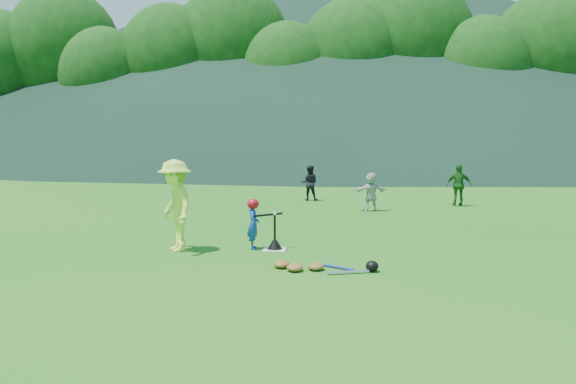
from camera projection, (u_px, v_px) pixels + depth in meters
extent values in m
plane|color=#176316|center=(275.00, 250.00, 11.22)|extent=(120.00, 120.00, 0.00)
cube|color=silver|center=(275.00, 249.00, 11.21)|extent=(0.45, 0.45, 0.02)
sphere|color=white|center=(275.00, 213.00, 11.14)|extent=(0.08, 0.08, 0.08)
imported|color=#163E99|center=(253.00, 225.00, 11.26)|extent=(0.31, 0.41, 1.00)
imported|color=#D3F849|center=(175.00, 206.00, 11.04)|extent=(1.22, 1.35, 1.81)
imported|color=black|center=(309.00, 183.00, 19.30)|extent=(0.60, 0.48, 1.21)
imported|color=#1A571A|center=(459.00, 185.00, 17.81)|extent=(0.79, 0.33, 1.34)
imported|color=#BDBDBD|center=(371.00, 192.00, 16.72)|extent=(1.12, 0.67, 1.15)
cone|color=black|center=(275.00, 244.00, 11.20)|extent=(0.30, 0.30, 0.18)
cylinder|color=black|center=(275.00, 228.00, 11.17)|extent=(0.04, 0.04, 0.50)
ellipsoid|color=#B20B1A|center=(253.00, 204.00, 11.21)|extent=(0.24, 0.26, 0.22)
cylinder|color=black|center=(268.00, 215.00, 11.21)|extent=(0.56, 0.34, 0.07)
ellipsoid|color=olive|center=(295.00, 267.00, 9.49)|extent=(0.28, 0.34, 0.13)
ellipsoid|color=olive|center=(316.00, 266.00, 9.58)|extent=(0.28, 0.34, 0.13)
ellipsoid|color=olive|center=(282.00, 264.00, 9.74)|extent=(0.28, 0.34, 0.13)
cylinder|color=silver|center=(348.00, 272.00, 9.30)|extent=(0.70, 0.27, 0.06)
cylinder|color=#263FA5|center=(337.00, 267.00, 9.67)|extent=(0.61, 0.40, 0.05)
ellipsoid|color=black|center=(372.00, 266.00, 9.45)|extent=(0.22, 0.24, 0.19)
cube|color=gray|center=(327.00, 158.00, 38.84)|extent=(70.00, 0.03, 1.20)
cube|color=yellow|center=(327.00, 148.00, 38.77)|extent=(70.00, 0.08, 0.08)
cylinder|color=gray|center=(327.00, 158.00, 38.84)|extent=(0.07, 0.07, 1.30)
cylinder|color=#382314|center=(5.00, 138.00, 47.00)|extent=(0.56, 0.56, 3.74)
ellipsoid|color=#164711|center=(1.00, 66.00, 46.37)|extent=(8.13, 8.13, 9.35)
cylinder|color=#382314|center=(68.00, 134.00, 47.95)|extent=(0.56, 0.56, 4.34)
ellipsoid|color=#164711|center=(65.00, 52.00, 47.22)|extent=(9.42, 9.42, 10.84)
cylinder|color=#382314|center=(107.00, 142.00, 44.54)|extent=(0.56, 0.56, 3.18)
ellipsoid|color=#164711|center=(105.00, 77.00, 44.00)|extent=(6.92, 6.92, 7.95)
cylinder|color=#382314|center=(172.00, 138.00, 45.48)|extent=(0.56, 0.56, 3.78)
ellipsoid|color=#164711|center=(170.00, 63.00, 44.85)|extent=(8.21, 8.21, 9.44)
cylinder|color=#382314|center=(233.00, 134.00, 46.43)|extent=(0.56, 0.56, 4.38)
ellipsoid|color=#164711|center=(233.00, 49.00, 45.70)|extent=(9.50, 9.50, 10.92)
cylinder|color=#382314|center=(287.00, 142.00, 43.02)|extent=(0.56, 0.56, 3.22)
ellipsoid|color=#164711|center=(287.00, 74.00, 42.48)|extent=(6.99, 6.99, 8.04)
cylinder|color=#382314|center=(350.00, 138.00, 43.97)|extent=(0.56, 0.56, 3.81)
ellipsoid|color=#164711|center=(351.00, 59.00, 43.33)|extent=(8.28, 8.28, 9.53)
cylinder|color=#382314|center=(410.00, 134.00, 44.92)|extent=(0.56, 0.56, 4.41)
ellipsoid|color=#164711|center=(412.00, 45.00, 44.18)|extent=(9.58, 9.58, 11.01)
cylinder|color=#382314|center=(480.00, 142.00, 41.51)|extent=(0.56, 0.56, 3.25)
ellipsoid|color=#164711|center=(483.00, 71.00, 40.96)|extent=(7.07, 7.07, 8.13)
cylinder|color=#382314|center=(541.00, 138.00, 42.46)|extent=(0.56, 0.56, 3.85)
ellipsoid|color=#164711|center=(545.00, 56.00, 41.81)|extent=(8.36, 8.36, 9.61)
cone|color=black|center=(340.00, 48.00, 91.59)|extent=(140.00, 140.00, 32.00)
cone|color=black|center=(58.00, 84.00, 90.03)|extent=(80.00, 80.00, 20.00)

